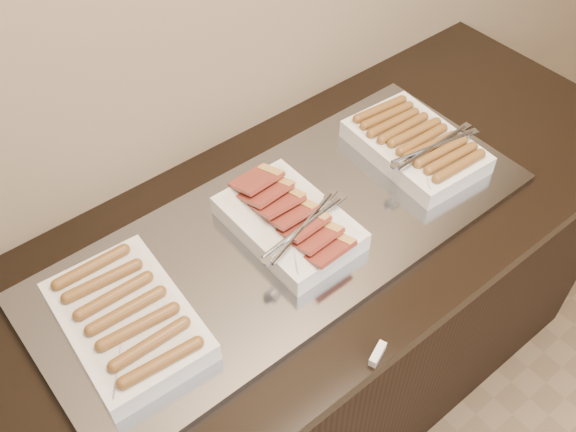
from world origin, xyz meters
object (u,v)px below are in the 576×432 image
object	(u,v)px
dish_left	(127,319)
dish_center	(290,222)
dish_right	(417,145)
counter	(291,336)
warming_tray	(288,234)

from	to	relation	value
dish_left	dish_center	xyz separation A→B (m)	(0.42, -0.00, 0.00)
dish_center	dish_right	world-z (taller)	dish_center
dish_left	dish_right	xyz separation A→B (m)	(0.84, -0.00, 0.00)
counter	dish_center	xyz separation A→B (m)	(-0.01, -0.00, 0.50)
counter	dish_right	size ratio (longest dim) A/B	5.87
counter	warming_tray	size ratio (longest dim) A/B	1.72
counter	dish_right	bearing A→B (deg)	-0.59
counter	dish_center	bearing A→B (deg)	-154.10
dish_left	dish_center	bearing A→B (deg)	2.46
warming_tray	dish_left	size ratio (longest dim) A/B	3.36
counter	dish_left	distance (m)	0.66
counter	warming_tray	world-z (taller)	warming_tray
warming_tray	dish_left	world-z (taller)	dish_left
dish_left	counter	bearing A→B (deg)	3.14
warming_tray	dish_center	xyz separation A→B (m)	(0.00, -0.00, 0.04)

